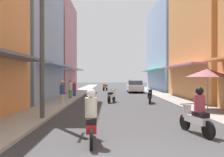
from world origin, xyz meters
TOP-DOWN VIEW (x-y plane):
  - ground_plane at (0.00, 19.19)m, footprint 102.04×102.04m
  - sidewalk_left at (-4.46, 19.19)m, footprint 1.91×54.38m
  - sidewalk_right at (4.46, 19.19)m, footprint 1.91×54.38m
  - building_left_mid at (-8.41, 14.23)m, footprint 7.05×8.79m
  - building_left_far at (-8.41, 23.52)m, footprint 7.05×8.32m
  - building_right_mid at (8.41, 14.92)m, footprint 7.05×10.04m
  - building_right_far at (8.41, 27.44)m, footprint 7.05×13.07m
  - motorbike_orange at (-1.46, 27.05)m, footprint 0.75×1.74m
  - motorbike_blue at (2.63, 34.45)m, footprint 0.55×1.81m
  - motorbike_red at (-1.35, 2.60)m, footprint 0.55×1.81m
  - motorbike_white at (-0.67, 12.89)m, footprint 0.71×1.76m
  - motorbike_black at (2.10, 12.39)m, footprint 0.64×1.78m
  - motorbike_silver at (2.05, 3.54)m, footprint 0.67×1.77m
  - parked_car at (2.20, 23.39)m, footprint 1.83×4.13m
  - pedestrian_midway at (-3.99, 11.21)m, footprint 0.44×0.44m
  - pedestrian_far at (-4.12, 14.94)m, footprint 0.34×0.34m
  - pedestrian_foreground at (-4.09, 16.91)m, footprint 0.34×0.34m
  - vendor_umbrella at (4.51, 8.31)m, footprint 2.37×2.37m
  - utility_pole at (-3.76, 5.95)m, footprint 0.20×1.20m

SIDE VIEW (x-z plane):
  - ground_plane at x=0.00m, z-range 0.00..0.00m
  - sidewalk_left at x=-4.46m, z-range 0.00..0.12m
  - sidewalk_right at x=4.46m, z-range 0.00..0.12m
  - motorbike_orange at x=-1.46m, z-range 0.02..0.99m
  - motorbike_white at x=-0.67m, z-range 0.02..0.99m
  - motorbike_black at x=2.10m, z-range 0.02..0.99m
  - motorbike_blue at x=2.63m, z-range -0.09..1.49m
  - motorbike_red at x=-1.35m, z-range -0.09..1.49m
  - motorbike_silver at x=2.05m, z-range -0.09..1.49m
  - parked_car at x=2.20m, z-range 0.01..1.46m
  - pedestrian_foreground at x=-4.09m, z-range 0.00..1.54m
  - pedestrian_far at x=-4.12m, z-range 0.00..1.68m
  - pedestrian_midway at x=-3.99m, z-range 0.11..1.81m
  - vendor_umbrella at x=4.51m, z-range 0.95..3.30m
  - utility_pole at x=-3.76m, z-range 0.08..7.93m
  - building_left_far at x=-8.41m, z-range 0.00..10.94m
  - building_right_far at x=8.41m, z-range -0.01..11.88m
  - building_right_mid at x=8.41m, z-range -0.01..11.98m
  - building_left_mid at x=-8.41m, z-range -0.01..14.39m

